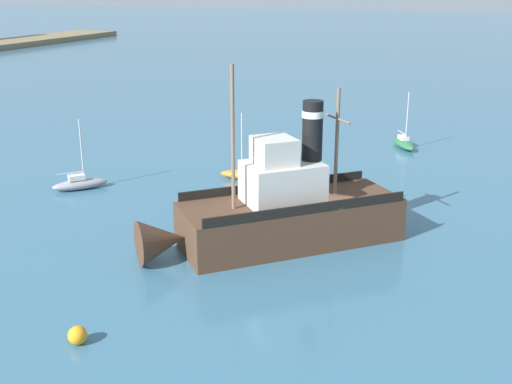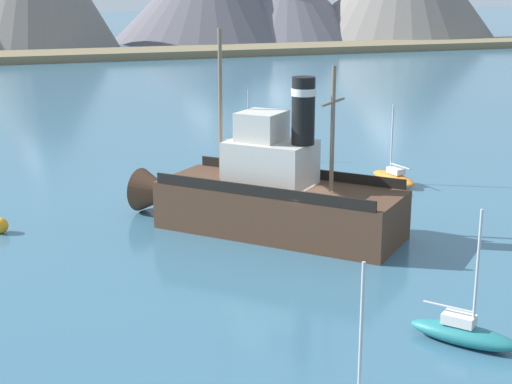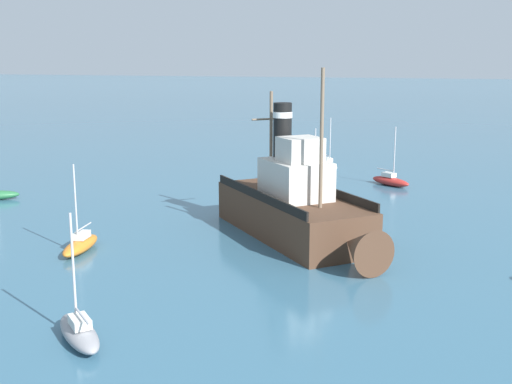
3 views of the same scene
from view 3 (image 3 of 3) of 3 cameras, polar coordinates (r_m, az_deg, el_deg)
name	(u,v)px [view 3 (image 3 of 3)]	position (r m, az deg, el deg)	size (l,w,h in m)	color
ground_plane	(287,227)	(40.27, 2.74, -3.12)	(600.00, 600.00, 0.00)	#38667F
old_tugboat	(296,208)	(37.44, 3.59, -1.40)	(12.28, 12.84, 9.90)	#4C3323
sailboat_teal	(316,185)	(51.59, 5.37, 0.67)	(3.19, 3.68, 4.90)	#23757A
sailboat_grey	(79,331)	(25.29, -15.44, -11.85)	(3.54, 3.39, 4.90)	gray
sailboat_orange	(81,244)	(36.39, -15.33, -4.49)	(1.66, 3.92, 4.90)	orange
sailboat_white	(328,165)	(61.34, 6.46, 2.44)	(2.86, 3.84, 4.90)	white
sailboat_red	(390,180)	(54.24, 11.86, 1.02)	(3.74, 3.09, 4.90)	#B22823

